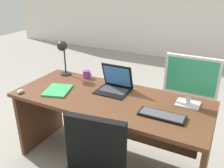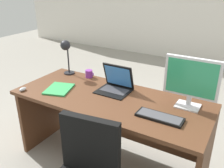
{
  "view_description": "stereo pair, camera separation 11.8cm",
  "coord_description": "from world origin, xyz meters",
  "px_view_note": "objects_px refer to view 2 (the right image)",
  "views": [
    {
      "loc": [
        0.94,
        -1.79,
        1.77
      ],
      "look_at": [
        0.0,
        0.04,
        0.88
      ],
      "focal_mm": 39.42,
      "sensor_mm": 36.0,
      "label": 1
    },
    {
      "loc": [
        1.04,
        -1.73,
        1.77
      ],
      "look_at": [
        0.0,
        0.04,
        0.88
      ],
      "focal_mm": 39.42,
      "sensor_mm": 36.0,
      "label": 2
    }
  ],
  "objects_px": {
    "desk": "(113,115)",
    "laptop": "(116,83)",
    "keyboard": "(160,117)",
    "book": "(59,89)",
    "mouse": "(23,89)",
    "coffee_mug": "(89,74)",
    "desk_lamp": "(66,50)",
    "monitor": "(191,80)"
  },
  "relations": [
    {
      "from": "keyboard",
      "to": "desk_lamp",
      "type": "distance_m",
      "value": 1.33
    },
    {
      "from": "mouse",
      "to": "desk_lamp",
      "type": "height_order",
      "value": "desk_lamp"
    },
    {
      "from": "laptop",
      "to": "keyboard",
      "type": "height_order",
      "value": "laptop"
    },
    {
      "from": "keyboard",
      "to": "book",
      "type": "xyz_separation_m",
      "value": [
        -1.04,
        0.0,
        -0.0
      ]
    },
    {
      "from": "desk",
      "to": "coffee_mug",
      "type": "xyz_separation_m",
      "value": [
        -0.45,
        0.26,
        0.26
      ]
    },
    {
      "from": "monitor",
      "to": "desk_lamp",
      "type": "xyz_separation_m",
      "value": [
        -1.38,
        0.08,
        0.04
      ]
    },
    {
      "from": "desk_lamp",
      "to": "keyboard",
      "type": "bearing_deg",
      "value": -16.94
    },
    {
      "from": "laptop",
      "to": "book",
      "type": "xyz_separation_m",
      "value": [
        -0.48,
        -0.29,
        -0.07
      ]
    },
    {
      "from": "mouse",
      "to": "book",
      "type": "distance_m",
      "value": 0.35
    },
    {
      "from": "monitor",
      "to": "keyboard",
      "type": "bearing_deg",
      "value": -114.99
    },
    {
      "from": "keyboard",
      "to": "book",
      "type": "relative_size",
      "value": 1.1
    },
    {
      "from": "desk",
      "to": "coffee_mug",
      "type": "distance_m",
      "value": 0.58
    },
    {
      "from": "desk",
      "to": "desk_lamp",
      "type": "height_order",
      "value": "desk_lamp"
    },
    {
      "from": "keyboard",
      "to": "mouse",
      "type": "bearing_deg",
      "value": -171.66
    },
    {
      "from": "mouse",
      "to": "book",
      "type": "relative_size",
      "value": 0.23
    },
    {
      "from": "monitor",
      "to": "laptop",
      "type": "height_order",
      "value": "monitor"
    },
    {
      "from": "laptop",
      "to": "desk_lamp",
      "type": "distance_m",
      "value": 0.72
    },
    {
      "from": "laptop",
      "to": "book",
      "type": "height_order",
      "value": "laptop"
    },
    {
      "from": "desk",
      "to": "laptop",
      "type": "height_order",
      "value": "laptop"
    },
    {
      "from": "desk",
      "to": "desk_lamp",
      "type": "relative_size",
      "value": 4.64
    },
    {
      "from": "desk",
      "to": "book",
      "type": "xyz_separation_m",
      "value": [
        -0.52,
        -0.16,
        0.23
      ]
    },
    {
      "from": "coffee_mug",
      "to": "monitor",
      "type": "bearing_deg",
      "value": -6.21
    },
    {
      "from": "keyboard",
      "to": "mouse",
      "type": "height_order",
      "value": "mouse"
    },
    {
      "from": "mouse",
      "to": "book",
      "type": "height_order",
      "value": "mouse"
    },
    {
      "from": "mouse",
      "to": "desk",
      "type": "bearing_deg",
      "value": 24.19
    },
    {
      "from": "keyboard",
      "to": "desk",
      "type": "bearing_deg",
      "value": 162.36
    },
    {
      "from": "desk",
      "to": "desk_lamp",
      "type": "xyz_separation_m",
      "value": [
        -0.72,
        0.21,
        0.5
      ]
    },
    {
      "from": "laptop",
      "to": "mouse",
      "type": "height_order",
      "value": "laptop"
    },
    {
      "from": "desk",
      "to": "coffee_mug",
      "type": "height_order",
      "value": "coffee_mug"
    },
    {
      "from": "keyboard",
      "to": "desk_lamp",
      "type": "bearing_deg",
      "value": 163.06
    },
    {
      "from": "desk",
      "to": "keyboard",
      "type": "distance_m",
      "value": 0.59
    },
    {
      "from": "keyboard",
      "to": "coffee_mug",
      "type": "bearing_deg",
      "value": 156.56
    },
    {
      "from": "desk",
      "to": "keyboard",
      "type": "relative_size",
      "value": 4.9
    },
    {
      "from": "monitor",
      "to": "laptop",
      "type": "distance_m",
      "value": 0.72
    },
    {
      "from": "desk",
      "to": "mouse",
      "type": "bearing_deg",
      "value": -155.81
    },
    {
      "from": "mouse",
      "to": "coffee_mug",
      "type": "distance_m",
      "value": 0.71
    },
    {
      "from": "monitor",
      "to": "desk_lamp",
      "type": "bearing_deg",
      "value": 176.82
    },
    {
      "from": "coffee_mug",
      "to": "keyboard",
      "type": "bearing_deg",
      "value": -23.44
    },
    {
      "from": "laptop",
      "to": "desk_lamp",
      "type": "xyz_separation_m",
      "value": [
        -0.68,
        0.09,
        0.21
      ]
    },
    {
      "from": "laptop",
      "to": "desk_lamp",
      "type": "bearing_deg",
      "value": 172.7
    },
    {
      "from": "desk",
      "to": "coffee_mug",
      "type": "bearing_deg",
      "value": 150.44
    },
    {
      "from": "mouse",
      "to": "coffee_mug",
      "type": "relative_size",
      "value": 0.76
    }
  ]
}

